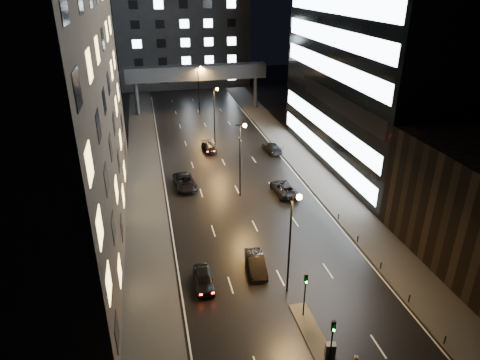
# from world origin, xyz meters

# --- Properties ---
(ground) EXTENTS (160.00, 160.00, 0.00)m
(ground) POSITION_xyz_m (0.00, 40.00, 0.00)
(ground) COLOR black
(ground) RESTS_ON ground
(sidewalk_left) EXTENTS (5.00, 110.00, 0.15)m
(sidewalk_left) POSITION_xyz_m (-12.50, 35.00, 0.07)
(sidewalk_left) COLOR #383533
(sidewalk_left) RESTS_ON ground
(sidewalk_right) EXTENTS (5.00, 110.00, 0.15)m
(sidewalk_right) POSITION_xyz_m (12.50, 35.00, 0.07)
(sidewalk_right) COLOR #383533
(sidewalk_right) RESTS_ON ground
(building_left) EXTENTS (15.00, 48.00, 40.00)m
(building_left) POSITION_xyz_m (-22.50, 24.00, 20.00)
(building_left) COLOR #2D2319
(building_left) RESTS_ON ground
(building_right_low) EXTENTS (10.00, 18.00, 12.00)m
(building_right_low) POSITION_xyz_m (20.00, 9.00, 6.00)
(building_right_low) COLOR black
(building_right_low) RESTS_ON ground
(building_right_glass) EXTENTS (20.00, 36.00, 45.00)m
(building_right_glass) POSITION_xyz_m (25.00, 36.00, 22.50)
(building_right_glass) COLOR black
(building_right_glass) RESTS_ON ground
(building_far) EXTENTS (34.00, 14.00, 25.00)m
(building_far) POSITION_xyz_m (0.00, 98.00, 12.50)
(building_far) COLOR #333335
(building_far) RESTS_ON ground
(skybridge) EXTENTS (30.00, 3.00, 10.00)m
(skybridge) POSITION_xyz_m (0.00, 70.00, 8.34)
(skybridge) COLOR #333335
(skybridge) RESTS_ON ground
(median_island) EXTENTS (1.60, 8.00, 0.15)m
(median_island) POSITION_xyz_m (0.30, 2.00, 0.07)
(median_island) COLOR #383533
(median_island) RESTS_ON ground
(traffic_signal_near) EXTENTS (0.28, 0.34, 4.40)m
(traffic_signal_near) POSITION_xyz_m (0.30, 4.49, 3.09)
(traffic_signal_near) COLOR black
(traffic_signal_near) RESTS_ON median_island
(traffic_signal_far) EXTENTS (0.28, 0.34, 4.40)m
(traffic_signal_far) POSITION_xyz_m (0.30, -1.01, 3.09)
(traffic_signal_far) COLOR black
(traffic_signal_far) RESTS_ON median_island
(bollard_row) EXTENTS (0.12, 25.12, 0.90)m
(bollard_row) POSITION_xyz_m (10.20, 6.50, 0.45)
(bollard_row) COLOR black
(bollard_row) RESTS_ON ground
(streetlight_near) EXTENTS (1.45, 0.50, 10.15)m
(streetlight_near) POSITION_xyz_m (0.16, 8.00, 6.50)
(streetlight_near) COLOR black
(streetlight_near) RESTS_ON ground
(streetlight_mid_a) EXTENTS (1.45, 0.50, 10.15)m
(streetlight_mid_a) POSITION_xyz_m (0.16, 28.00, 6.50)
(streetlight_mid_a) COLOR black
(streetlight_mid_a) RESTS_ON ground
(streetlight_mid_b) EXTENTS (1.45, 0.50, 10.15)m
(streetlight_mid_b) POSITION_xyz_m (0.16, 48.00, 6.50)
(streetlight_mid_b) COLOR black
(streetlight_mid_b) RESTS_ON ground
(streetlight_far) EXTENTS (1.45, 0.50, 10.15)m
(streetlight_far) POSITION_xyz_m (0.16, 68.00, 6.50)
(streetlight_far) COLOR black
(streetlight_far) RESTS_ON ground
(car_away_a) EXTENTS (1.82, 4.47, 1.52)m
(car_away_a) POSITION_xyz_m (-7.50, 10.51, 0.76)
(car_away_a) COLOR black
(car_away_a) RESTS_ON ground
(car_away_b) EXTENTS (2.03, 4.88, 1.57)m
(car_away_b) POSITION_xyz_m (-2.03, 11.74, 0.79)
(car_away_b) COLOR black
(car_away_b) RESTS_ON ground
(car_away_c) EXTENTS (3.25, 6.17, 1.65)m
(car_away_c) POSITION_xyz_m (-6.94, 32.27, 0.83)
(car_away_c) COLOR black
(car_away_c) RESTS_ON ground
(car_away_d) EXTENTS (2.40, 4.73, 1.32)m
(car_away_d) POSITION_xyz_m (-1.50, 45.39, 0.66)
(car_away_d) COLOR black
(car_away_d) RESTS_ON ground
(car_toward_a) EXTENTS (2.87, 5.80, 1.58)m
(car_toward_a) POSITION_xyz_m (5.97, 27.38, 0.79)
(car_toward_a) COLOR black
(car_toward_a) RESTS_ON ground
(car_toward_b) EXTENTS (2.67, 5.47, 1.53)m
(car_toward_b) POSITION_xyz_m (8.85, 42.75, 0.77)
(car_toward_b) COLOR black
(car_toward_b) RESTS_ON ground
(utility_cabinet) EXTENTS (0.86, 0.68, 1.35)m
(utility_cabinet) POSITION_xyz_m (0.70, -0.24, 0.83)
(utility_cabinet) COLOR #454547
(utility_cabinet) RESTS_ON median_island
(cone_a) EXTENTS (0.48, 0.48, 0.49)m
(cone_a) POSITION_xyz_m (0.97, -0.24, 0.25)
(cone_a) COLOR orange
(cone_a) RESTS_ON ground
(cone_b) EXTENTS (0.44, 0.44, 0.50)m
(cone_b) POSITION_xyz_m (2.64, -0.80, 0.25)
(cone_b) COLOR orange
(cone_b) RESTS_ON ground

